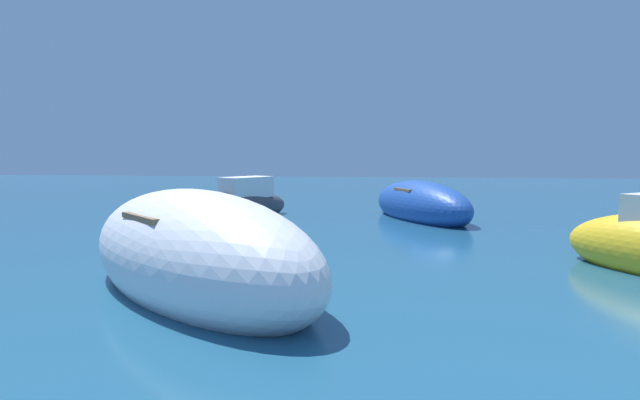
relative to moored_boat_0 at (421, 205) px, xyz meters
The scene contains 3 objects.
moored_boat_0 is the anchor object (origin of this frame).
moored_boat_2 10.56m from the moored_boat_0, 111.30° to the right, with size 5.73×5.77×2.03m.
moored_boat_5 5.68m from the moored_boat_0, behind, with size 3.18×3.92×1.53m.
Camera 1 is at (-6.32, -4.16, 2.17)m, focal length 32.34 mm.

